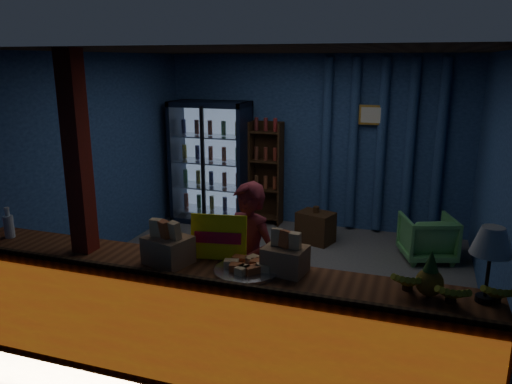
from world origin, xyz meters
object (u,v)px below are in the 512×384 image
shopkeeper (249,264)px  pastry_tray (247,269)px  table_lamp (492,244)px  green_chair (427,238)px

shopkeeper → pastry_tray: (0.20, -0.61, 0.23)m
shopkeeper → table_lamp: shopkeeper is taller
shopkeeper → table_lamp: (1.86, -0.54, 0.61)m
shopkeeper → pastry_tray: 0.68m
pastry_tray → table_lamp: 1.71m
pastry_tray → table_lamp: bearing=2.2°
green_chair → table_lamp: bearing=77.2°
shopkeeper → table_lamp: size_ratio=2.84×
shopkeeper → green_chair: 3.01m
shopkeeper → green_chair: shopkeeper is taller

